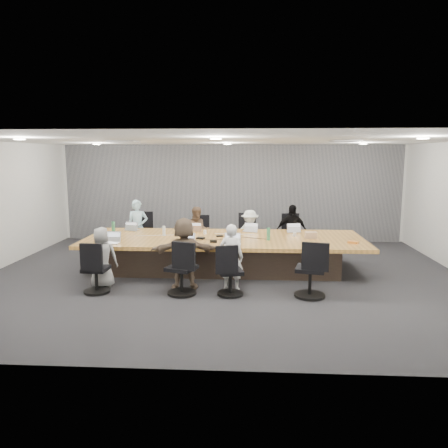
# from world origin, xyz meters

# --- Properties ---
(floor) EXTENTS (10.00, 8.00, 0.00)m
(floor) POSITION_xyz_m (0.00, 0.00, 0.00)
(floor) COLOR #292A2E
(floor) RESTS_ON ground
(ceiling) EXTENTS (10.00, 8.00, 0.00)m
(ceiling) POSITION_xyz_m (0.00, 0.00, 2.80)
(ceiling) COLOR white
(ceiling) RESTS_ON wall_back
(wall_back) EXTENTS (10.00, 0.00, 2.80)m
(wall_back) POSITION_xyz_m (0.00, 4.00, 1.40)
(wall_back) COLOR silver
(wall_back) RESTS_ON ground
(wall_front) EXTENTS (10.00, 0.00, 2.80)m
(wall_front) POSITION_xyz_m (0.00, -4.00, 1.40)
(wall_front) COLOR silver
(wall_front) RESTS_ON ground
(curtain) EXTENTS (9.80, 0.04, 2.80)m
(curtain) POSITION_xyz_m (0.00, 3.92, 1.40)
(curtain) COLOR slate
(curtain) RESTS_ON ground
(conference_table) EXTENTS (6.00, 2.20, 0.74)m
(conference_table) POSITION_xyz_m (0.00, 0.50, 0.40)
(conference_table) COLOR #3E3026
(conference_table) RESTS_ON ground
(chair_0) EXTENTS (0.66, 0.66, 0.86)m
(chair_0) POSITION_xyz_m (-2.26, 2.20, 0.43)
(chair_0) COLOR black
(chair_0) RESTS_ON ground
(chair_1) EXTENTS (0.56, 0.56, 0.73)m
(chair_1) POSITION_xyz_m (-0.74, 2.20, 0.36)
(chair_1) COLOR black
(chair_1) RESTS_ON ground
(chair_2) EXTENTS (0.71, 0.71, 0.84)m
(chair_2) POSITION_xyz_m (0.55, 2.20, 0.42)
(chair_2) COLOR black
(chair_2) RESTS_ON ground
(chair_3) EXTENTS (0.62, 0.62, 0.83)m
(chair_3) POSITION_xyz_m (1.58, 2.20, 0.42)
(chair_3) COLOR black
(chair_3) RESTS_ON ground
(chair_4) EXTENTS (0.53, 0.53, 0.75)m
(chair_4) POSITION_xyz_m (-2.26, -1.20, 0.37)
(chair_4) COLOR black
(chair_4) RESTS_ON ground
(chair_5) EXTENTS (0.71, 0.71, 0.82)m
(chair_5) POSITION_xyz_m (-0.68, -1.20, 0.41)
(chair_5) COLOR black
(chair_5) RESTS_ON ground
(chair_6) EXTENTS (0.60, 0.60, 0.73)m
(chair_6) POSITION_xyz_m (0.21, -1.20, 0.37)
(chair_6) COLOR black
(chair_6) RESTS_ON ground
(chair_7) EXTENTS (0.69, 0.69, 0.86)m
(chair_7) POSITION_xyz_m (1.63, -1.20, 0.43)
(chair_7) COLOR black
(chair_7) RESTS_ON ground
(person_0) EXTENTS (0.57, 0.43, 1.40)m
(person_0) POSITION_xyz_m (-2.26, 1.85, 0.70)
(person_0) COLOR #A2CDDE
(person_0) RESTS_ON ground
(laptop_0) EXTENTS (0.35, 0.28, 0.02)m
(laptop_0) POSITION_xyz_m (-2.26, 1.30, 0.75)
(laptop_0) COLOR #B2B2B7
(laptop_0) RESTS_ON conference_table
(person_1) EXTENTS (0.67, 0.55, 1.24)m
(person_1) POSITION_xyz_m (-0.74, 1.85, 0.62)
(person_1) COLOR brown
(person_1) RESTS_ON ground
(laptop_1) EXTENTS (0.34, 0.26, 0.02)m
(laptop_1) POSITION_xyz_m (-0.74, 1.30, 0.75)
(laptop_1) COLOR #8C6647
(laptop_1) RESTS_ON conference_table
(person_2) EXTENTS (0.83, 0.60, 1.17)m
(person_2) POSITION_xyz_m (0.55, 1.85, 0.58)
(person_2) COLOR silver
(person_2) RESTS_ON ground
(laptop_2) EXTENTS (0.34, 0.26, 0.02)m
(laptop_2) POSITION_xyz_m (0.55, 1.30, 0.75)
(laptop_2) COLOR #B2B2B7
(laptop_2) RESTS_ON conference_table
(person_3) EXTENTS (0.81, 0.44, 1.31)m
(person_3) POSITION_xyz_m (1.58, 1.85, 0.66)
(person_3) COLOR black
(person_3) RESTS_ON ground
(laptop_3) EXTENTS (0.33, 0.24, 0.02)m
(laptop_3) POSITION_xyz_m (1.58, 1.30, 0.75)
(laptop_3) COLOR #B2B2B7
(laptop_3) RESTS_ON conference_table
(person_4) EXTENTS (0.64, 0.49, 1.17)m
(person_4) POSITION_xyz_m (-2.26, -0.85, 0.58)
(person_4) COLOR gray
(person_4) RESTS_ON ground
(laptop_4) EXTENTS (0.34, 0.24, 0.02)m
(laptop_4) POSITION_xyz_m (-2.26, -0.30, 0.75)
(laptop_4) COLOR #B2B2B7
(laptop_4) RESTS_ON conference_table
(person_5) EXTENTS (1.32, 0.60, 1.37)m
(person_5) POSITION_xyz_m (-0.68, -0.85, 0.69)
(person_5) COLOR brown
(person_5) RESTS_ON ground
(laptop_5) EXTENTS (0.33, 0.26, 0.02)m
(laptop_5) POSITION_xyz_m (-0.68, -0.30, 0.75)
(laptop_5) COLOR #B2B2B7
(laptop_5) RESTS_ON conference_table
(person_6) EXTENTS (0.51, 0.39, 1.25)m
(person_6) POSITION_xyz_m (0.21, -0.85, 0.63)
(person_6) COLOR silver
(person_6) RESTS_ON ground
(laptop_6) EXTENTS (0.33, 0.23, 0.02)m
(laptop_6) POSITION_xyz_m (0.21, -0.30, 0.75)
(laptop_6) COLOR #B2B2B7
(laptop_6) RESTS_ON conference_table
(bottle_green_left) EXTENTS (0.09, 0.09, 0.27)m
(bottle_green_left) POSITION_xyz_m (-2.55, 0.82, 0.88)
(bottle_green_left) COLOR #327D50
(bottle_green_left) RESTS_ON conference_table
(bottle_green_right) EXTENTS (0.08, 0.08, 0.27)m
(bottle_green_right) POSITION_xyz_m (0.94, 0.24, 0.87)
(bottle_green_right) COLOR #327D50
(bottle_green_right) RESTS_ON conference_table
(bottle_clear) EXTENTS (0.08, 0.08, 0.22)m
(bottle_clear) POSITION_xyz_m (-1.35, 0.61, 0.85)
(bottle_clear) COLOR silver
(bottle_clear) RESTS_ON conference_table
(cup_white_far) EXTENTS (0.09, 0.09, 0.09)m
(cup_white_far) POSITION_xyz_m (-0.46, 0.87, 0.78)
(cup_white_far) COLOR white
(cup_white_far) RESTS_ON conference_table
(cup_white_near) EXTENTS (0.07, 0.07, 0.09)m
(cup_white_near) POSITION_xyz_m (1.54, 0.70, 0.79)
(cup_white_near) COLOR white
(cup_white_near) RESTS_ON conference_table
(mug_brown) EXTENTS (0.10, 0.10, 0.12)m
(mug_brown) POSITION_xyz_m (-2.65, 0.21, 0.80)
(mug_brown) COLOR brown
(mug_brown) RESTS_ON conference_table
(mic_left) EXTENTS (0.19, 0.16, 0.03)m
(mic_left) POSITION_xyz_m (-0.50, 0.30, 0.76)
(mic_left) COLOR black
(mic_left) RESTS_ON conference_table
(mic_right) EXTENTS (0.16, 0.14, 0.03)m
(mic_right) POSITION_xyz_m (-0.11, 0.59, 0.75)
(mic_right) COLOR black
(mic_right) RESTS_ON conference_table
(stapler) EXTENTS (0.14, 0.04, 0.05)m
(stapler) POSITION_xyz_m (-0.18, -0.10, 0.77)
(stapler) COLOR black
(stapler) RESTS_ON conference_table
(canvas_bag) EXTENTS (0.25, 0.16, 0.13)m
(canvas_bag) POSITION_xyz_m (1.87, 0.53, 0.81)
(canvas_bag) COLOR tan
(canvas_bag) RESTS_ON conference_table
(snack_packet) EXTENTS (0.24, 0.21, 0.04)m
(snack_packet) POSITION_xyz_m (2.65, 0.02, 0.76)
(snack_packet) COLOR orange
(snack_packet) RESTS_ON conference_table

